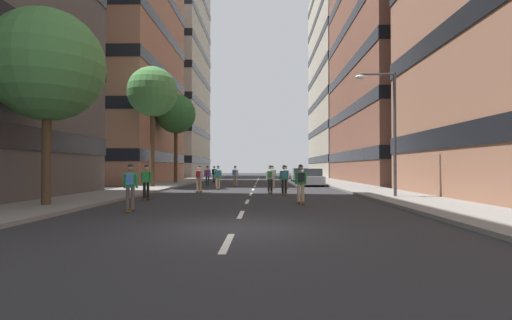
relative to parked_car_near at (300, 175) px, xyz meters
The scene contains 26 objects.
ground_plane 11.17m from the parked_car_near, 116.56° to the right, with size 145.64×145.64×0.00m, color #28282B.
sidewalk_left 14.76m from the parked_car_near, 151.92° to the right, with size 3.67×66.75×0.14m, color gray.
sidewalk_right 7.60m from the parked_car_near, 66.37° to the right, with size 3.67×66.75×0.14m, color gray.
lane_markings 10.09m from the parked_car_near, 119.69° to the right, with size 0.16×57.20×0.01m.
building_left_mid 25.10m from the parked_car_near, behind, with size 13.00×18.14×27.10m.
building_left_far 35.20m from the parked_car_near, 135.04° to the left, with size 13.00×19.44×37.80m.
building_right_mid 16.22m from the parked_car_near, 15.17° to the right, with size 13.00×22.92×23.65m.
building_right_far 29.18m from the parked_car_near, 61.98° to the left, with size 13.00×24.09×34.17m.
parked_car_near is the anchor object (origin of this frame).
parked_car_mid 10.75m from the parked_car_near, 90.00° to the right, with size 1.82×4.40×1.52m.
street_tree_near 15.83m from the parked_car_near, 153.48° to the right, with size 3.93×3.93×8.83m.
street_tree_mid 32.43m from the parked_car_near, 113.97° to the right, with size 4.53×4.53×7.94m.
street_tree_far 20.70m from the parked_car_near, 131.78° to the right, with size 3.95×3.95×9.47m.
streetlamp_right 24.79m from the parked_car_near, 84.62° to the right, with size 2.13×0.30×6.50m.
skater_0 10.22m from the parked_car_near, 158.80° to the right, with size 0.56×0.92×1.78m.
skater_1 20.58m from the parked_car_near, 100.64° to the right, with size 0.55×0.92×1.78m.
skater_2 27.30m from the parked_car_near, 95.28° to the right, with size 0.54×0.91×1.78m.
skater_3 31.79m from the parked_car_near, 106.76° to the right, with size 0.56×0.92×1.78m.
skater_4 21.48m from the parked_car_near, 113.05° to the right, with size 0.56×0.92×1.78m.
skater_5 15.81m from the parked_car_near, 99.28° to the right, with size 0.57×0.92×1.78m.
skater_6 13.62m from the parked_car_near, 119.28° to the right, with size 0.57×0.92×1.78m.
skater_7 27.43m from the parked_car_near, 111.59° to the right, with size 0.53×0.90×1.78m.
skater_8 21.65m from the parked_car_near, 97.87° to the right, with size 0.55×0.91×1.78m.
skater_9 15.34m from the parked_car_near, 125.66° to the right, with size 0.55×0.91×1.78m.
skater_10 14.22m from the parked_car_near, 104.19° to the right, with size 0.57×0.92×1.78m.
skater_11 18.04m from the parked_car_near, 114.87° to the right, with size 0.55×0.91×1.78m.
Camera 1 is at (0.80, -10.36, 1.65)m, focal length 26.92 mm.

